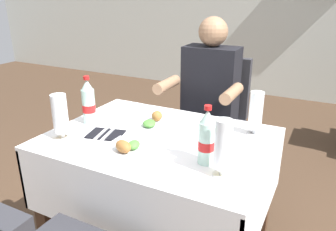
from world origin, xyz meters
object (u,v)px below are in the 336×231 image
beer_glass_middle (223,148)px  beer_glass_right (60,115)px  main_dining_table (159,168)px  seated_diner_far (207,101)px  cola_bottle_primary (89,103)px  chair_far_diner_seat (212,118)px  cola_bottle_secondary (207,139)px  plate_far_diner (159,123)px  plate_near_camera (127,149)px  napkin_cutlery_set (106,134)px  beer_glass_left (256,113)px

beer_glass_middle → beer_glass_right: (-0.80, -0.02, 0.00)m
main_dining_table → beer_glass_right: size_ratio=4.83×
seated_diner_far → cola_bottle_primary: seated_diner_far is taller
main_dining_table → beer_glass_right: (-0.41, -0.23, 0.30)m
chair_far_diner_seat → cola_bottle_secondary: bearing=-72.2°
main_dining_table → beer_glass_middle: bearing=-27.9°
beer_glass_right → plate_far_diner: bearing=45.7°
chair_far_diner_seat → cola_bottle_primary: bearing=-117.8°
plate_near_camera → main_dining_table: bearing=78.5°
plate_near_camera → cola_bottle_primary: 0.45m
beer_glass_middle → cola_bottle_primary: cola_bottle_primary is taller
main_dining_table → napkin_cutlery_set: bearing=-158.0°
beer_glass_middle → main_dining_table: bearing=152.1°
main_dining_table → cola_bottle_secondary: (0.30, -0.14, 0.29)m
main_dining_table → plate_far_diner: plate_far_diner is taller
plate_far_diner → napkin_cutlery_set: plate_far_diner is taller
chair_far_diner_seat → plate_near_camera: chair_far_diner_seat is taller
seated_diner_far → plate_far_diner: bearing=-96.2°
seated_diner_far → beer_glass_middle: 0.99m
cola_bottle_primary → cola_bottle_secondary: cola_bottle_primary is taller
beer_glass_right → cola_bottle_secondary: cola_bottle_secondary is taller
main_dining_table → beer_glass_left: beer_glass_left is taller
plate_near_camera → beer_glass_left: beer_glass_left is taller
beer_glass_right → cola_bottle_primary: cola_bottle_primary is taller
chair_far_diner_seat → plate_near_camera: (-0.04, -1.01, 0.19)m
beer_glass_right → napkin_cutlery_set: 0.24m
plate_near_camera → beer_glass_left: (0.45, 0.47, 0.10)m
beer_glass_left → cola_bottle_primary: bearing=-162.7°
seated_diner_far → beer_glass_left: bearing=-46.4°
main_dining_table → beer_glass_right: beer_glass_right is taller
cola_bottle_secondary → napkin_cutlery_set: (-0.55, 0.04, -0.11)m
plate_near_camera → beer_glass_right: (-0.37, -0.01, 0.10)m
plate_near_camera → beer_glass_left: bearing=45.8°
beer_glass_left → napkin_cutlery_set: size_ratio=1.13×
plate_far_diner → beer_glass_right: (-0.34, -0.35, 0.11)m
beer_glass_right → cola_bottle_secondary: (0.71, 0.09, -0.01)m
beer_glass_middle → cola_bottle_primary: 0.84m
chair_far_diner_seat → cola_bottle_primary: size_ratio=3.69×
main_dining_table → chair_far_diner_seat: size_ratio=1.12×
main_dining_table → beer_glass_middle: size_ratio=4.61×
napkin_cutlery_set → beer_glass_right: bearing=-141.3°
beer_glass_right → napkin_cutlery_set: beer_glass_right is taller
plate_near_camera → seated_diner_far: bearing=87.6°
seated_diner_far → napkin_cutlery_set: 0.83m
plate_far_diner → cola_bottle_secondary: (0.37, -0.26, 0.10)m
plate_far_diner → cola_bottle_secondary: bearing=-35.2°
main_dining_table → beer_glass_left: 0.56m
chair_far_diner_seat → beer_glass_right: chair_far_diner_seat is taller
chair_far_diner_seat → beer_glass_right: 1.15m
plate_far_diner → seated_diner_far: bearing=83.8°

